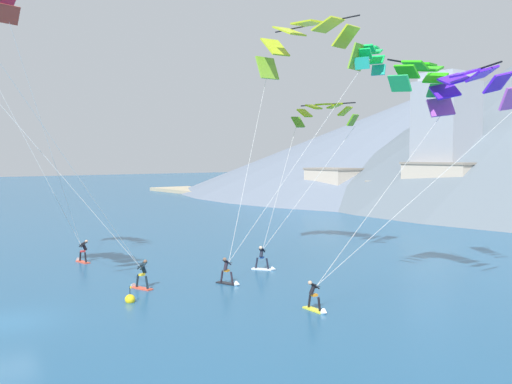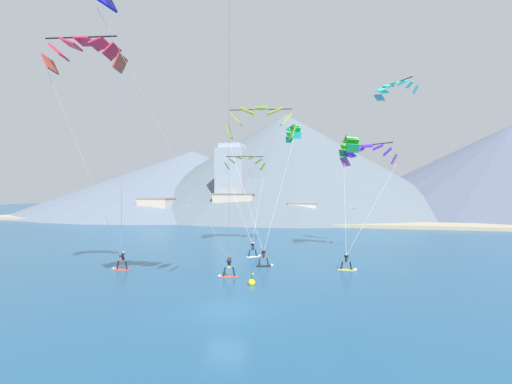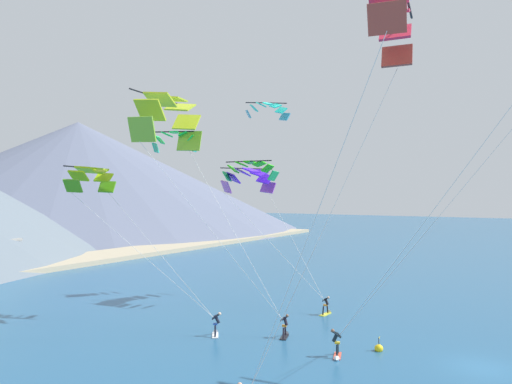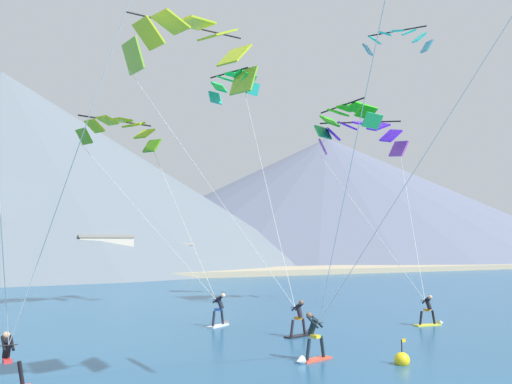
# 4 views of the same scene
# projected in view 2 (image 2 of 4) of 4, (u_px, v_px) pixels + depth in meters

# --- Properties ---
(ground_plane) EXTENTS (400.00, 400.00, 0.00)m
(ground_plane) POSITION_uv_depth(u_px,v_px,m) (226.00, 312.00, 20.47)
(ground_plane) COLOR #23567F
(kitesurfer_near_lead) EXTENTS (1.76, 0.66, 1.67)m
(kitesurfer_near_lead) POSITION_uv_depth(u_px,v_px,m) (349.00, 265.00, 31.44)
(kitesurfer_near_lead) COLOR yellow
(kitesurfer_near_lead) RESTS_ON ground
(kitesurfer_near_trail) EXTENTS (1.78, 0.90, 1.77)m
(kitesurfer_near_trail) POSITION_uv_depth(u_px,v_px,m) (266.00, 261.00, 33.17)
(kitesurfer_near_trail) COLOR black
(kitesurfer_near_trail) RESTS_ON ground
(kitesurfer_mid_center) EXTENTS (1.78, 0.74, 1.75)m
(kitesurfer_mid_center) POSITION_uv_depth(u_px,v_px,m) (120.00, 264.00, 31.68)
(kitesurfer_mid_center) COLOR #E54C33
(kitesurfer_mid_center) RESTS_ON ground
(kitesurfer_far_left) EXTENTS (1.78, 0.92, 1.81)m
(kitesurfer_far_left) POSITION_uv_depth(u_px,v_px,m) (227.00, 270.00, 28.98)
(kitesurfer_far_left) COLOR #E54C33
(kitesurfer_far_left) RESTS_ON ground
(kitesurfer_far_right) EXTENTS (1.66, 1.32, 1.79)m
(kitesurfer_far_right) POSITION_uv_depth(u_px,v_px,m) (254.00, 252.00, 38.09)
(kitesurfer_far_right) COLOR white
(kitesurfer_far_right) RESTS_ON ground
(parafoil_kite_near_lead) EXTENTS (6.37, 11.12, 11.64)m
(parafoil_kite_near_lead) POSITION_uv_depth(u_px,v_px,m) (368.00, 153.00, 39.94)
(parafoil_kite_near_lead) COLOR purple
(parafoil_kite_near_trail) EXTENTS (8.79, 10.77, 16.43)m
(parafoil_kite_near_trail) POSITION_uv_depth(u_px,v_px,m) (261.00, 119.00, 42.31)
(parafoil_kite_near_trail) COLOR #7FB92F
(parafoil_kite_mid_center) EXTENTS (6.00, 7.45, 17.11)m
(parafoil_kite_mid_center) POSITION_uv_depth(u_px,v_px,m) (85.00, 53.00, 25.27)
(parafoil_kite_mid_center) COLOR #B83F30
(parafoil_kite_far_right) EXTENTS (6.13, 10.68, 11.00)m
(parafoil_kite_far_right) POSITION_uv_depth(u_px,v_px,m) (245.00, 161.00, 47.75)
(parafoil_kite_far_right) COLOR #4C9815
(parafoil_kite_distant_high_outer) EXTENTS (2.12, 5.45, 1.92)m
(parafoil_kite_distant_high_outer) POSITION_uv_depth(u_px,v_px,m) (349.00, 144.00, 39.09)
(parafoil_kite_distant_high_outer) COLOR green
(parafoil_kite_distant_low_drift) EXTENTS (2.44, 3.99, 1.78)m
(parafoil_kite_distant_low_drift) POSITION_uv_depth(u_px,v_px,m) (293.00, 132.00, 43.92)
(parafoil_kite_distant_low_drift) COLOR #23B49A
(parafoil_kite_distant_mid_solo) EXTENTS (4.55, 3.80, 1.91)m
(parafoil_kite_distant_mid_solo) POSITION_uv_depth(u_px,v_px,m) (396.00, 88.00, 38.96)
(parafoil_kite_distant_mid_solo) COLOR #45A5C1
(race_marker_buoy) EXTENTS (0.56, 0.56, 1.02)m
(race_marker_buoy) POSITION_uv_depth(u_px,v_px,m) (252.00, 283.00, 26.53)
(race_marker_buoy) COLOR yellow
(race_marker_buoy) RESTS_ON ground
(shoreline_strip) EXTENTS (180.00, 10.00, 0.70)m
(shoreline_strip) POSITION_uv_depth(u_px,v_px,m) (307.00, 223.00, 76.71)
(shoreline_strip) COLOR tan
(shoreline_strip) RESTS_ON ground
(shore_building_harbour_front) EXTENTS (7.00, 4.57, 4.12)m
(shore_building_harbour_front) POSITION_uv_depth(u_px,v_px,m) (339.00, 215.00, 79.14)
(shore_building_harbour_front) COLOR silver
(shore_building_harbour_front) RESTS_ON ground
(shore_building_promenade_mid) EXTENTS (5.51, 4.81, 4.25)m
(shore_building_promenade_mid) POSITION_uv_depth(u_px,v_px,m) (199.00, 213.00, 85.79)
(shore_building_promenade_mid) COLOR silver
(shore_building_promenade_mid) RESTS_ON ground
(shore_building_quay_east) EXTENTS (8.28, 6.02, 5.96)m
(shore_building_quay_east) POSITION_uv_depth(u_px,v_px,m) (156.00, 209.00, 88.34)
(shore_building_quay_east) COLOR beige
(shore_building_quay_east) RESTS_ON ground
(shore_building_quay_west) EXTENTS (10.09, 6.99, 7.11)m
(shore_building_quay_west) POSITION_uv_depth(u_px,v_px,m) (236.00, 208.00, 83.57)
(shore_building_quay_west) COLOR beige
(shore_building_quay_west) RESTS_ON ground
(shore_building_old_town) EXTENTS (6.42, 5.56, 5.04)m
(shore_building_old_town) POSITION_uv_depth(u_px,v_px,m) (303.00, 213.00, 78.58)
(shore_building_old_town) COLOR beige
(shore_building_old_town) RESTS_ON ground
(highrise_tower) EXTENTS (7.00, 7.00, 19.51)m
(highrise_tower) POSITION_uv_depth(u_px,v_px,m) (232.00, 184.00, 86.18)
(highrise_tower) COLOR #999EA8
(highrise_tower) RESTS_ON ground
(mountain_peak_west_ridge) EXTENTS (121.02, 121.02, 37.23)m
(mountain_peak_west_ridge) POSITION_uv_depth(u_px,v_px,m) (286.00, 163.00, 129.61)
(mountain_peak_west_ridge) COLOR slate
(mountain_peak_west_ridge) RESTS_ON ground
(mountain_peak_east_shoulder) EXTENTS (122.87, 122.87, 24.17)m
(mountain_peak_east_shoulder) POSITION_uv_depth(u_px,v_px,m) (192.00, 181.00, 137.48)
(mountain_peak_east_shoulder) COLOR slate
(mountain_peak_east_shoulder) RESTS_ON ground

